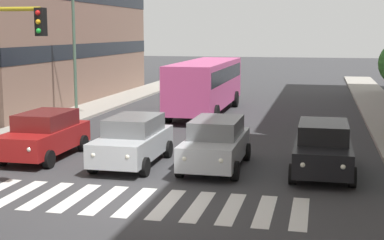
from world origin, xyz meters
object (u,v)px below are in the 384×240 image
car_1 (216,143)px  bus_behind_traffic (206,81)px  street_lamp_right (82,27)px  car_0 (323,148)px  car_3 (45,134)px  car_2 (133,140)px

car_1 → bus_behind_traffic: 13.24m
street_lamp_right → car_1: bearing=134.4°
car_1 → car_0: bearing=-179.9°
car_0 → car_3: (10.13, -0.18, 0.00)m
car_2 → bus_behind_traffic: bus_behind_traffic is taller
car_2 → car_3: 3.59m
car_1 → car_2: (2.96, 0.14, 0.00)m
car_0 → car_3: bearing=-1.0°
car_3 → street_lamp_right: bearing=-75.4°
car_0 → car_2: size_ratio=1.00×
car_3 → car_0: bearing=179.0°
car_2 → bus_behind_traffic: 13.04m
car_3 → bus_behind_traffic: bearing=-105.7°
car_0 → car_1: same height
car_2 → bus_behind_traffic: (-0.00, -13.00, 0.97)m
car_0 → street_lamp_right: street_lamp_right is taller
car_1 → car_3: (6.53, -0.18, 0.00)m
car_2 → car_1: bearing=-177.3°
car_0 → bus_behind_traffic: bearing=-63.0°
car_1 → car_3: same height
car_1 → bus_behind_traffic: bearing=-77.1°
car_3 → street_lamp_right: (2.31, -8.85, 4.02)m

